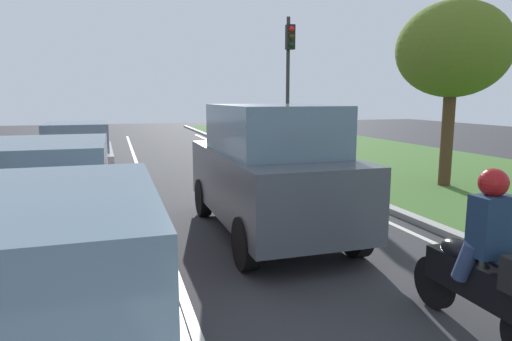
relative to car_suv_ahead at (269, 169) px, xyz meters
name	(u,v)px	position (x,y,z in m)	size (l,w,h in m)	color
ground_plane	(168,181)	(-1.14, 5.68, -1.17)	(60.00, 60.00, 0.00)	#2D2D30
lane_line_center	(143,182)	(-1.84, 5.68, -1.16)	(0.12, 32.00, 0.01)	silver
lane_line_right_edge	(284,175)	(2.46, 5.68, -1.16)	(0.12, 32.00, 0.01)	silver
grass_verge_right	(416,167)	(7.36, 5.68, -1.14)	(9.00, 48.00, 0.06)	#3D6628
curb_right	(299,172)	(2.96, 5.68, -1.11)	(0.24, 48.00, 0.12)	#9E9B93
car_suv_ahead	(269,169)	(0.00, 0.00, 0.00)	(1.99, 4.51, 2.28)	#474C51
car_sedan_left_lane	(47,212)	(-3.45, -1.03, -0.25)	(1.84, 4.30, 1.86)	maroon
car_hatchback_far	(79,158)	(-3.45, 4.87, -0.28)	(1.81, 3.74, 1.78)	#B7BABF
car_sedan_near_left	(32,339)	(-3.10, -4.42, -0.25)	(1.85, 4.30, 1.86)	silver
motorcycle	(489,286)	(0.90, -4.02, -0.60)	(0.40, 1.90, 1.01)	black
rider_person	(490,224)	(0.90, -3.97, 0.02)	(0.50, 0.40, 1.16)	#192D47
traffic_light_near_right	(289,65)	(3.89, 8.98, 2.44)	(0.32, 0.50, 5.39)	#2D2D2D
tree_roadside_near	(453,51)	(5.89, 2.55, 2.43)	(2.89, 2.89, 4.85)	#4C331E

